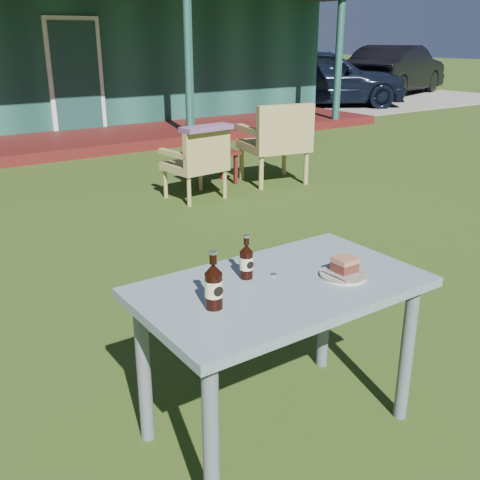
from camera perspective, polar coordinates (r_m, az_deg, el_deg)
ground at (r=3.90m, az=-11.02°, el=-5.96°), size 80.00×80.00×0.00m
gravel_strip at (r=16.77m, az=10.75°, el=13.94°), size 9.00×6.00×0.02m
car_near at (r=14.79m, az=8.17°, el=16.07°), size 4.50×3.61×1.44m
car_far at (r=18.34m, az=15.63°, el=16.29°), size 4.63×2.83×1.44m
cafe_table at (r=2.38m, az=4.14°, el=-6.58°), size 1.20×0.70×0.72m
plate at (r=2.43m, az=10.47°, el=-3.47°), size 0.20×0.20×0.01m
cake_slice at (r=2.44m, az=10.60°, el=-2.45°), size 0.09×0.09×0.06m
fork at (r=2.38m, az=9.53°, el=-3.74°), size 0.02×0.14×0.00m
cola_bottle_near at (r=2.35m, az=0.65°, el=-2.15°), size 0.06×0.06×0.19m
cola_bottle_far at (r=2.09m, az=-2.69°, el=-4.65°), size 0.07×0.07×0.23m
bottle_cap at (r=2.41m, az=3.43°, el=-3.54°), size 0.03×0.03×0.01m
armchair_left at (r=6.08m, az=-4.24°, el=8.08°), size 0.62×0.59×0.77m
armchair_right at (r=6.76m, az=3.83°, el=10.21°), size 0.82×0.79×0.96m
floral_throw at (r=5.90m, az=-3.41°, el=11.28°), size 0.59×0.26×0.05m
side_table at (r=6.74m, az=-2.96°, el=8.48°), size 0.60×0.40×0.40m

